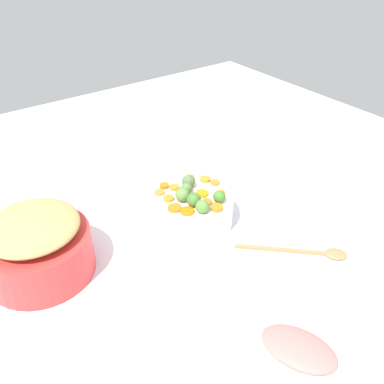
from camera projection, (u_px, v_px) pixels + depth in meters
name	position (u px, v px, depth m)	size (l,w,h in m)	color
tabletop	(184.00, 236.00, 1.23)	(2.40, 2.40, 0.02)	white
serving_bowl_carrots	(192.00, 209.00, 1.24)	(0.24, 0.24, 0.10)	white
metal_pot	(39.00, 254.00, 1.06)	(0.27, 0.27, 0.12)	red
stuffing_mound	(32.00, 227.00, 1.02)	(0.23, 0.23, 0.06)	tan
carrot_slice_0	(159.00, 192.00, 1.22)	(0.03, 0.03, 0.01)	orange
carrot_slice_1	(205.00, 179.00, 1.27)	(0.03, 0.03, 0.01)	orange
carrot_slice_2	(202.00, 193.00, 1.21)	(0.04, 0.04, 0.01)	orange
carrot_slice_3	(190.00, 177.00, 1.29)	(0.03, 0.03, 0.01)	orange
carrot_slice_4	(207.00, 202.00, 1.17)	(0.03, 0.03, 0.01)	orange
carrot_slice_5	(175.00, 209.00, 1.15)	(0.04, 0.04, 0.01)	orange
carrot_slice_6	(187.00, 211.00, 1.14)	(0.04, 0.04, 0.01)	orange
carrot_slice_7	(215.00, 183.00, 1.26)	(0.03, 0.03, 0.01)	orange
carrot_slice_8	(174.00, 187.00, 1.23)	(0.03, 0.03, 0.01)	orange
carrot_slice_9	(164.00, 186.00, 1.24)	(0.03, 0.03, 0.01)	orange
carrot_slice_10	(169.00, 198.00, 1.19)	(0.03, 0.03, 0.01)	orange
carrot_slice_11	(221.00, 193.00, 1.21)	(0.03, 0.03, 0.01)	orange
carrot_slice_12	(217.00, 208.00, 1.15)	(0.03, 0.03, 0.01)	orange
brussels_sprout_0	(202.00, 206.00, 1.13)	(0.04, 0.04, 0.04)	#578839
brussels_sprout_1	(186.00, 188.00, 1.21)	(0.03, 0.03, 0.03)	#547D3E
brussels_sprout_2	(188.00, 181.00, 1.23)	(0.04, 0.04, 0.04)	#516D41
brussels_sprout_3	(182.00, 195.00, 1.18)	(0.04, 0.04, 0.04)	#5A873F
brussels_sprout_4	(219.00, 197.00, 1.17)	(0.04, 0.04, 0.04)	#457B29
brussels_sprout_5	(194.00, 200.00, 1.16)	(0.04, 0.04, 0.04)	#43742D
wooden_spoon	(312.00, 252.00, 1.15)	(0.23, 0.24, 0.01)	#AF784B
ham_plate	(297.00, 356.00, 0.88)	(0.26, 0.26, 0.01)	white
ham_slice_main	(299.00, 348.00, 0.87)	(0.16, 0.10, 0.03)	#C2726C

